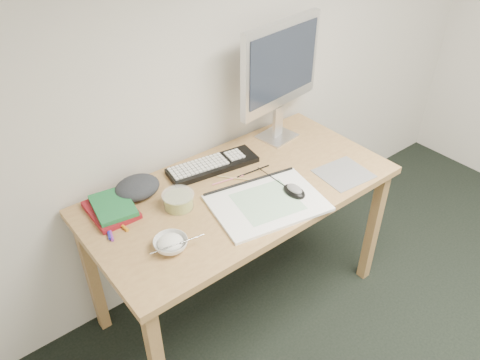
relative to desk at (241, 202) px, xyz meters
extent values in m
plane|color=silver|center=(0.34, 0.37, 0.63)|extent=(3.60, 0.00, 3.60)
cube|color=tan|center=(0.65, -0.30, -0.31)|extent=(0.05, 0.05, 0.71)
cube|color=tan|center=(-0.65, 0.30, -0.31)|extent=(0.05, 0.05, 0.71)
cube|color=tan|center=(0.65, 0.30, -0.31)|extent=(0.05, 0.05, 0.71)
cube|color=tan|center=(0.00, 0.00, 0.06)|extent=(1.40, 0.70, 0.03)
cube|color=gray|center=(0.44, -0.21, 0.08)|extent=(0.25, 0.23, 0.00)
cube|color=white|center=(0.01, -0.16, 0.09)|extent=(0.53, 0.42, 0.01)
cube|color=black|center=(-0.01, 0.21, 0.10)|extent=(0.45, 0.20, 0.03)
cube|color=silver|center=(0.42, 0.23, 0.09)|extent=(0.20, 0.18, 0.01)
cube|color=silver|center=(0.42, 0.23, 0.17)|extent=(0.06, 0.03, 0.17)
cube|color=silver|center=(0.42, 0.23, 0.48)|extent=(0.52, 0.11, 0.42)
cube|color=black|center=(0.42, 0.23, 0.49)|extent=(0.47, 0.07, 0.33)
ellipsoid|color=black|center=(0.15, -0.19, 0.12)|extent=(0.07, 0.12, 0.04)
imported|color=silver|center=(-0.45, -0.14, 0.10)|extent=(0.14, 0.14, 0.04)
cylinder|color=silver|center=(-0.44, -0.17, 0.13)|extent=(0.20, 0.05, 0.02)
cylinder|color=#E2D250|center=(-0.29, 0.06, 0.12)|extent=(0.16, 0.16, 0.07)
cube|color=maroon|center=(-0.53, 0.20, 0.09)|extent=(0.18, 0.23, 0.02)
cube|color=#1A6935|center=(-0.52, 0.20, 0.11)|extent=(0.19, 0.23, 0.02)
ellipsoid|color=#2A2E32|center=(-0.38, 0.24, 0.12)|extent=(0.17, 0.14, 0.07)
cylinder|color=#D66B87|center=(-0.01, 0.08, 0.09)|extent=(0.16, 0.04, 0.01)
cylinder|color=tan|center=(0.03, 0.06, 0.09)|extent=(0.13, 0.15, 0.01)
cylinder|color=black|center=(0.12, 0.06, 0.09)|extent=(0.18, 0.02, 0.01)
cylinder|color=#1C219A|center=(-0.59, 0.12, 0.09)|extent=(0.06, 0.14, 0.01)
cylinder|color=orange|center=(-0.54, 0.12, 0.09)|extent=(0.03, 0.14, 0.01)
cylinder|color=purple|center=(-0.59, 0.10, 0.09)|extent=(0.05, 0.13, 0.01)
camera|label=1|loc=(-1.04, -1.31, 1.34)|focal=35.00mm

